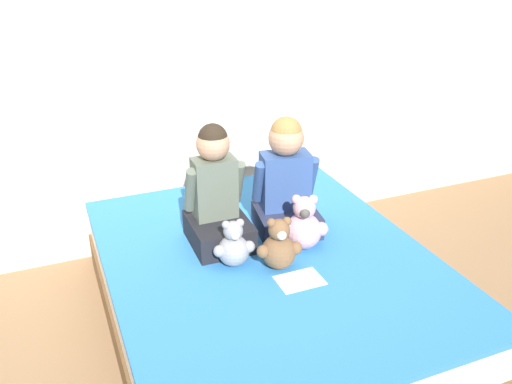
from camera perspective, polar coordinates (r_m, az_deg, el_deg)
ground_plane at (r=2.96m, az=1.17°, el=-13.98°), size 14.00×14.00×0.00m
wall_behind_bed at (r=3.38m, az=-6.30°, el=14.59°), size 8.00×0.06×2.50m
bed at (r=2.82m, az=1.21°, el=-10.53°), size 1.56×1.91×0.44m
child_on_left at (r=2.71m, az=-4.21°, el=-0.47°), size 0.30×0.35×0.63m
child_on_right at (r=2.83m, az=3.17°, el=1.18°), size 0.37×0.36×0.62m
teddy_bear_held_by_left_child at (r=2.58m, az=-2.37°, el=-5.73°), size 0.20×0.15×0.24m
teddy_bear_held_by_right_child at (r=2.71m, az=5.04°, el=-3.57°), size 0.23×0.18×0.29m
teddy_bear_between_children at (r=2.56m, az=2.42°, el=-5.80°), size 0.22×0.17×0.26m
sign_card at (r=2.52m, az=4.62°, el=-9.25°), size 0.21×0.15×0.00m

